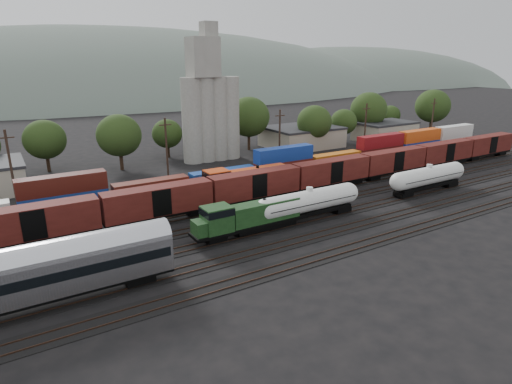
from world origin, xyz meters
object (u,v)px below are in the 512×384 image
tank_car_a (309,202)px  passenger_coach (20,276)px  grain_silo (210,109)px  green_locomotive (245,217)px  orange_locomotive (242,180)px

tank_car_a → passenger_coach: (-35.72, -5.00, 1.00)m
grain_silo → tank_car_a: bearing=-96.7°
tank_car_a → grain_silo: (4.81, 41.00, 8.56)m
tank_car_a → passenger_coach: passenger_coach is taller
tank_car_a → passenger_coach: size_ratio=0.65×
green_locomotive → tank_car_a: bearing=0.0°
passenger_coach → tank_car_a: bearing=8.0°
passenger_coach → green_locomotive: bearing=11.1°
green_locomotive → orange_locomotive: (7.97, 15.00, 0.12)m
green_locomotive → passenger_coach: (-25.51, -5.00, 1.22)m
green_locomotive → passenger_coach: 26.02m
orange_locomotive → passenger_coach: bearing=-149.1°
tank_car_a → passenger_coach: bearing=-172.0°
green_locomotive → tank_car_a: tank_car_a is taller
passenger_coach → orange_locomotive: (33.48, 20.00, -1.10)m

